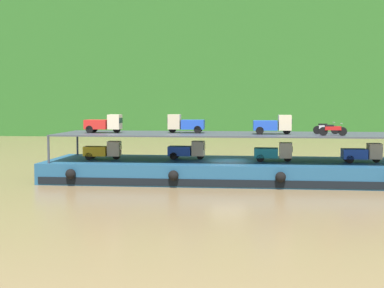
{
  "coord_description": "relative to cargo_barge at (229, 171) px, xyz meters",
  "views": [
    {
      "loc": [
        1.59,
        -40.26,
        5.8
      ],
      "look_at": [
        -2.74,
        0.0,
        2.7
      ],
      "focal_mm": 51.17,
      "sensor_mm": 36.0,
      "label": 1
    }
  ],
  "objects": [
    {
      "name": "motorcycle_upper_centre",
      "position": [
        7.0,
        0.03,
        3.18
      ],
      "size": [
        1.89,
        0.55,
        0.87
      ],
      "color": "black",
      "rests_on": "cargo_rack"
    },
    {
      "name": "mini_truck_lower_fore",
      "position": [
        9.52,
        -0.39,
        1.44
      ],
      "size": [
        2.77,
        1.25,
        1.38
      ],
      "color": "#1E47B7",
      "rests_on": "cargo_barge"
    },
    {
      "name": "mini_truck_lower_mid",
      "position": [
        3.28,
        -0.34,
        1.44
      ],
      "size": [
        2.77,
        1.26,
        1.38
      ],
      "color": "teal",
      "rests_on": "cargo_barge"
    },
    {
      "name": "cargo_rack",
      "position": [
        -0.0,
        0.03,
        2.69
      ],
      "size": [
        25.3,
        6.63,
        2.0
      ],
      "color": "#383D47",
      "rests_on": "cargo_barge"
    },
    {
      "name": "mini_truck_upper_stern",
      "position": [
        -9.4,
        -0.04,
        3.44
      ],
      "size": [
        2.77,
        1.25,
        1.38
      ],
      "color": "red",
      "rests_on": "cargo_rack"
    },
    {
      "name": "motorcycle_upper_port",
      "position": [
        7.19,
        -1.96,
        3.18
      ],
      "size": [
        1.9,
        0.55,
        0.87
      ],
      "color": "black",
      "rests_on": "cargo_rack"
    },
    {
      "name": "mini_truck_upper_mid",
      "position": [
        -3.29,
        0.51,
        3.44
      ],
      "size": [
        2.75,
        1.21,
        1.38
      ],
      "color": "#1E47B7",
      "rests_on": "cargo_rack"
    },
    {
      "name": "mini_truck_lower_stern",
      "position": [
        -9.42,
        -0.27,
        1.44
      ],
      "size": [
        2.78,
        1.26,
        1.38
      ],
      "color": "gold",
      "rests_on": "cargo_barge"
    },
    {
      "name": "cargo_barge",
      "position": [
        0.0,
        0.0,
        0.0
      ],
      "size": [
        26.9,
        8.0,
        1.5
      ],
      "color": "navy",
      "rests_on": "ground"
    },
    {
      "name": "ground_plane",
      "position": [
        -0.0,
        0.03,
        -0.75
      ],
      "size": [
        400.0,
        400.0,
        0.0
      ],
      "primitive_type": "plane",
      "color": "olive"
    },
    {
      "name": "mini_truck_lower_aft",
      "position": [
        -3.16,
        0.58,
        1.44
      ],
      "size": [
        2.77,
        1.25,
        1.38
      ],
      "color": "#1E47B7",
      "rests_on": "cargo_barge"
    },
    {
      "name": "mini_truck_upper_fore",
      "position": [
        3.19,
        -0.46,
        3.44
      ],
      "size": [
        2.76,
        1.24,
        1.38
      ],
      "color": "#1E47B7",
      "rests_on": "cargo_rack"
    },
    {
      "name": "hillside_far_bank",
      "position": [
        -0.0,
        63.34,
        16.26
      ],
      "size": [
        119.55,
        29.22,
        30.21
      ],
      "color": "#286023",
      "rests_on": "ground"
    }
  ]
}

